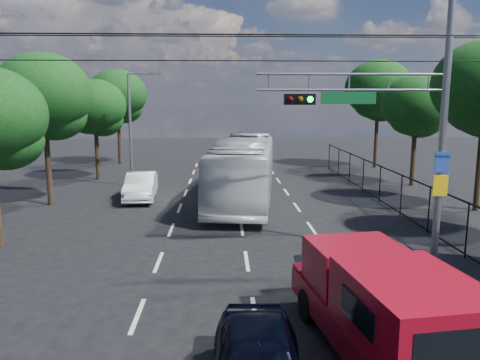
{
  "coord_description": "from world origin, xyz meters",
  "views": [
    {
      "loc": [
        -0.81,
        -7.25,
        5.44
      ],
      "look_at": [
        -0.23,
        8.07,
        2.8
      ],
      "focal_mm": 35.0,
      "sensor_mm": 36.0,
      "label": 1
    }
  ],
  "objects_px": {
    "signal_mast": "(408,106)",
    "white_bus": "(244,170)",
    "red_pickup": "(381,305)",
    "white_van": "(141,186)"
  },
  "relations": [
    {
      "from": "white_bus",
      "to": "white_van",
      "type": "relative_size",
      "value": 2.78
    },
    {
      "from": "signal_mast",
      "to": "white_van",
      "type": "relative_size",
      "value": 2.14
    },
    {
      "from": "red_pickup",
      "to": "white_bus",
      "type": "relative_size",
      "value": 0.5
    },
    {
      "from": "signal_mast",
      "to": "red_pickup",
      "type": "xyz_separation_m",
      "value": [
        -2.77,
        -6.14,
        -4.05
      ]
    },
    {
      "from": "signal_mast",
      "to": "white_bus",
      "type": "height_order",
      "value": "signal_mast"
    },
    {
      "from": "red_pickup",
      "to": "white_van",
      "type": "height_order",
      "value": "red_pickup"
    },
    {
      "from": "signal_mast",
      "to": "white_bus",
      "type": "relative_size",
      "value": 0.77
    },
    {
      "from": "red_pickup",
      "to": "white_bus",
      "type": "height_order",
      "value": "white_bus"
    },
    {
      "from": "red_pickup",
      "to": "white_van",
      "type": "relative_size",
      "value": 1.4
    },
    {
      "from": "red_pickup",
      "to": "white_bus",
      "type": "bearing_deg",
      "value": 97.82
    }
  ]
}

